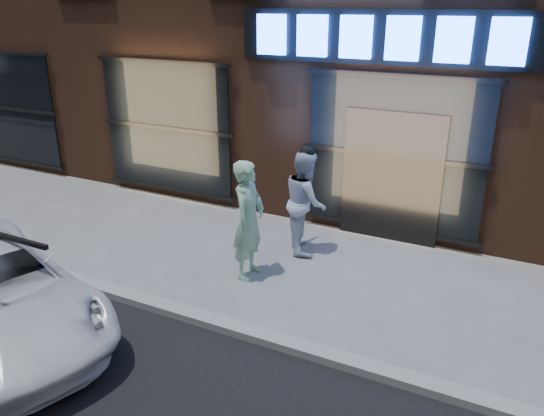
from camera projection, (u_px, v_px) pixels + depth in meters
The scene contains 4 objects.
ground at pixel (303, 353), 6.73m from camera, with size 90.00×90.00×0.00m, color slate.
curb at pixel (303, 349), 6.71m from camera, with size 60.00×0.25×0.12m, color gray.
man_bowtie at pixel (249, 220), 8.31m from camera, with size 0.70×0.46×1.93m, color #A1D4B5.
man_cap at pixel (305, 201), 9.23m from camera, with size 0.89×0.69×1.82m, color white.
Camera 1 is at (2.16, -5.18, 4.17)m, focal length 35.00 mm.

